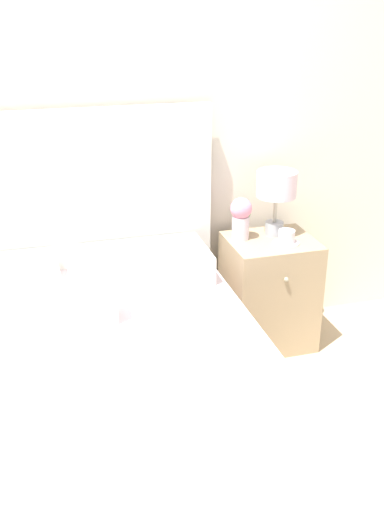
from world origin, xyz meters
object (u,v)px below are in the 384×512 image
table_lamp (276,189)px  teacup (286,238)px  nightstand (269,292)px  bed (89,404)px  flower_vase (241,216)px

table_lamp → teacup: bearing=-84.4°
nightstand → table_lamp: size_ratio=1.75×
nightstand → teacup: bearing=-49.7°
bed → teacup: bed is taller
flower_vase → teacup: flower_vase is taller
bed → table_lamp: bed is taller
bed → nightstand: size_ratio=3.27×
bed → flower_vase: size_ratio=8.86×
nightstand → table_lamp: 0.56m
bed → nightstand: (1.04, 0.68, 0.02)m
table_lamp → teacup: (0.01, -0.13, -0.22)m
table_lamp → teacup: 0.26m
nightstand → table_lamp: table_lamp is taller
bed → teacup: 1.30m
flower_vase → teacup: bearing=-30.8°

